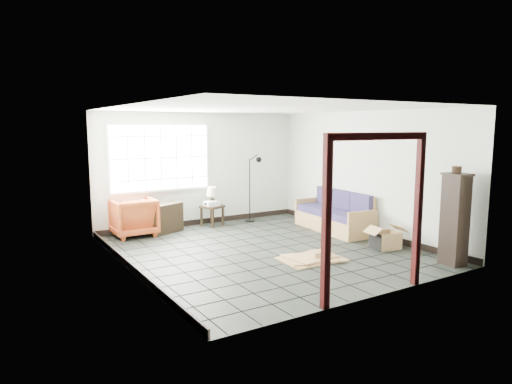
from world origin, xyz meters
TOP-DOWN VIEW (x-y plane):
  - ground at (0.00, 0.00)m, footprint 5.50×5.50m
  - room_shell at (0.00, 0.03)m, footprint 5.02×5.52m
  - window_panel at (-1.00, 2.70)m, footprint 2.32×0.08m
  - doorway_trim at (0.00, -2.70)m, footprint 1.80×0.08m
  - futon_sofa at (2.21, 0.56)m, footprint 0.89×2.02m
  - armchair at (-1.74, 2.40)m, footprint 0.86×0.81m
  - side_table at (0.09, 2.40)m, footprint 0.57×0.57m
  - table_lamp at (0.13, 2.47)m, footprint 0.31×0.31m
  - projector at (0.06, 2.35)m, footprint 0.33×0.27m
  - floor_lamp at (1.22, 2.39)m, footprint 0.49×0.32m
  - console_shelf at (-1.08, 2.33)m, footprint 0.87×0.61m
  - tall_shelf at (2.15, -2.40)m, footprint 0.37×0.45m
  - pot at (2.15, -2.38)m, footprint 0.19×0.19m
  - open_box at (1.99, -1.09)m, footprint 0.82×0.50m
  - cardboard_pile at (0.35, -0.97)m, footprint 1.11×0.90m

SIDE VIEW (x-z plane):
  - ground at x=0.00m, z-range 0.00..0.00m
  - cardboard_pile at x=0.35m, z-range -0.04..0.12m
  - open_box at x=1.99m, z-range -0.06..0.38m
  - console_shelf at x=-1.08m, z-range 0.00..0.63m
  - futon_sofa at x=2.21m, z-range -0.12..0.75m
  - side_table at x=0.09m, z-range 0.15..0.64m
  - armchair at x=-1.74m, z-range 0.00..0.88m
  - projector at x=0.06m, z-range 0.48..0.59m
  - table_lamp at x=0.13m, z-range 0.56..0.98m
  - tall_shelf at x=2.15m, z-range 0.01..1.54m
  - floor_lamp at x=1.22m, z-range 0.06..1.68m
  - doorway_trim at x=0.00m, z-range 0.28..2.48m
  - pot at x=2.15m, z-range 1.53..1.64m
  - window_panel at x=-1.00m, z-range 0.84..2.36m
  - room_shell at x=0.00m, z-range 0.37..2.98m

